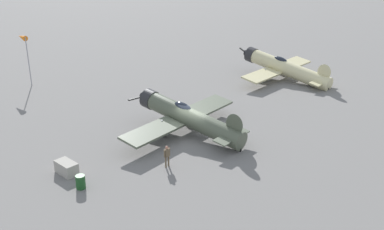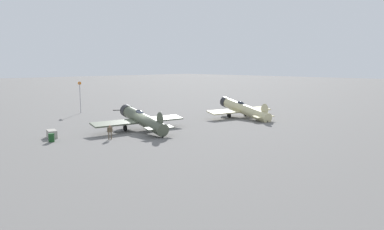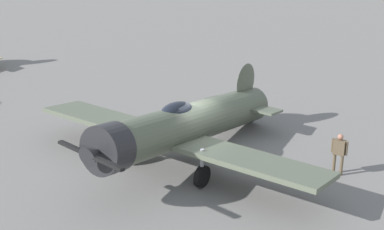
% 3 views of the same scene
% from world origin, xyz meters
% --- Properties ---
extents(ground_plane, '(400.00, 400.00, 0.00)m').
position_xyz_m(ground_plane, '(0.00, 0.00, 0.00)').
color(ground_plane, slate).
extents(airplane_foreground, '(10.82, 12.27, 2.98)m').
position_xyz_m(airplane_foreground, '(-0.52, 0.09, 1.52)').
color(airplane_foreground, '#4C5442').
rests_on(airplane_foreground, ground_plane).
extents(ground_crew_mechanic, '(0.28, 0.62, 1.60)m').
position_xyz_m(ground_crew_mechanic, '(1.08, -5.43, 0.97)').
color(ground_crew_mechanic, brown).
rests_on(ground_crew_mechanic, ground_plane).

